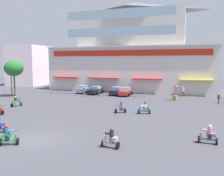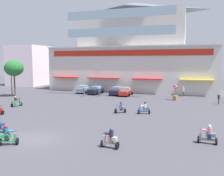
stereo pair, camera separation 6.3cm
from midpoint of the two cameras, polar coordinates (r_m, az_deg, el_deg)
ground_plane at (r=31.59m, az=-4.41°, el=-5.06°), size 128.00×128.00×0.00m
colonial_building at (r=53.86m, az=5.17°, el=8.56°), size 34.82×18.72×19.25m
flank_building_left at (r=68.23m, az=-18.82°, el=5.15°), size 8.62×10.79×10.41m
plaza_tree_0 at (r=45.78m, az=-22.52°, el=4.41°), size 3.50×3.03×6.52m
parked_car_0 at (r=47.61m, az=-6.87°, el=-0.28°), size 2.42×4.04×1.55m
parked_car_1 at (r=45.98m, az=-3.91°, el=-0.50°), size 2.44×4.46×1.51m
parked_car_2 at (r=44.66m, az=1.21°, el=-0.67°), size 2.31×4.34×1.55m
parked_car_3 at (r=43.70m, az=3.31°, el=-0.84°), size 2.30×4.21×1.56m
scooter_rider_0 at (r=35.74m, az=-22.03°, el=-3.18°), size 1.04×1.57×1.49m
scooter_rider_2 at (r=17.56m, az=-0.34°, el=-12.28°), size 1.35×0.67×1.53m
scooter_rider_4 at (r=28.77m, az=7.82°, el=-5.02°), size 1.54×0.95×1.46m
scooter_rider_5 at (r=19.83m, az=22.16°, el=-10.59°), size 1.46×0.63×1.50m
scooter_rider_7 at (r=29.05m, az=2.12°, el=-4.87°), size 1.40×1.21×1.44m
scooter_rider_8 at (r=19.72m, az=-23.64°, el=-10.70°), size 1.44×1.10×1.55m
pedestrian_0 at (r=44.47m, az=16.84°, el=-0.67°), size 0.45×0.45×1.76m
pedestrian_1 at (r=42.84m, az=-6.67°, el=-0.77°), size 0.48×0.48×1.69m
pedestrian_2 at (r=42.85m, az=-3.08°, el=-0.80°), size 0.40×0.40×1.61m
pedestrian_3 at (r=38.21m, az=24.37°, el=-2.24°), size 0.47×0.47×1.59m
streetlamp_near at (r=48.17m, az=-23.07°, el=2.81°), size 0.40×0.40×6.26m
balloon_vendor_cart at (r=39.72m, az=15.06°, el=-1.30°), size 0.86×1.05×2.58m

